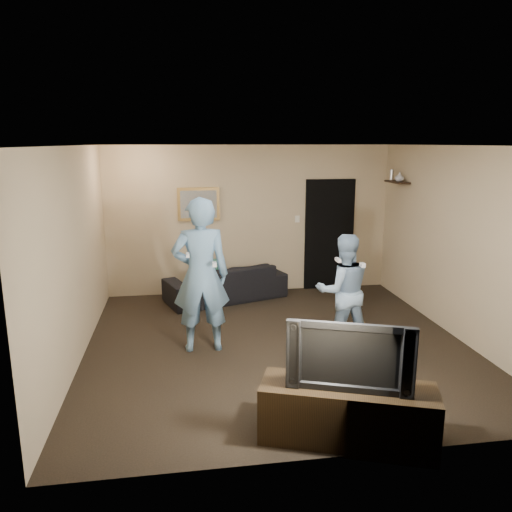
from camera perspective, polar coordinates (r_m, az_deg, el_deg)
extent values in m
plane|color=black|center=(6.80, 2.40, -9.99)|extent=(5.00, 5.00, 0.00)
cube|color=silver|center=(6.26, 2.63, 12.50)|extent=(5.00, 5.00, 0.04)
cube|color=tan|center=(8.83, -0.68, 4.15)|extent=(5.00, 0.04, 2.60)
cube|color=tan|center=(4.07, 9.47, -6.51)|extent=(5.00, 0.04, 2.60)
cube|color=tan|center=(6.41, -19.98, 0.02)|extent=(0.04, 5.00, 2.60)
cube|color=tan|center=(7.31, 22.10, 1.36)|extent=(0.04, 5.00, 2.60)
imported|color=black|center=(8.56, -3.49, -3.03)|extent=(2.17, 1.40, 0.59)
cube|color=#17453A|center=(8.49, -5.53, -1.92)|extent=(0.45, 0.19, 0.44)
cube|color=olive|center=(8.68, -6.59, 5.91)|extent=(0.72, 0.05, 0.57)
cube|color=slate|center=(8.66, -6.58, 5.89)|extent=(0.62, 0.01, 0.47)
cube|color=black|center=(9.17, 8.36, 2.43)|extent=(0.90, 0.06, 2.00)
cube|color=silver|center=(8.96, 4.74, 4.24)|extent=(0.08, 0.02, 0.12)
cube|color=black|center=(8.75, 15.83, 8.14)|extent=(0.20, 0.60, 0.03)
imported|color=silver|center=(8.68, 16.08, 8.69)|extent=(0.17, 0.17, 0.15)
cylinder|color=#B8B8BD|center=(8.97, 15.23, 8.95)|extent=(0.06, 0.06, 0.18)
cube|color=black|center=(4.77, 10.39, -17.40)|extent=(1.63, 1.01, 0.56)
imported|color=black|center=(4.50, 10.70, -10.87)|extent=(1.07, 0.51, 0.63)
imported|color=#6993B6|center=(6.35, -6.33, -2.20)|extent=(0.73, 0.48, 1.99)
cube|color=white|center=(6.06, -7.82, 0.11)|extent=(0.04, 0.14, 0.04)
cube|color=white|center=(6.10, -4.78, -0.96)|extent=(0.05, 0.09, 0.05)
imported|color=#85A4C2|center=(6.60, 9.94, -3.95)|extent=(0.75, 0.59, 1.50)
cube|color=white|center=(6.23, 9.36, -0.45)|extent=(0.04, 0.14, 0.04)
cube|color=white|center=(6.35, 12.08, -1.01)|extent=(0.05, 0.09, 0.05)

